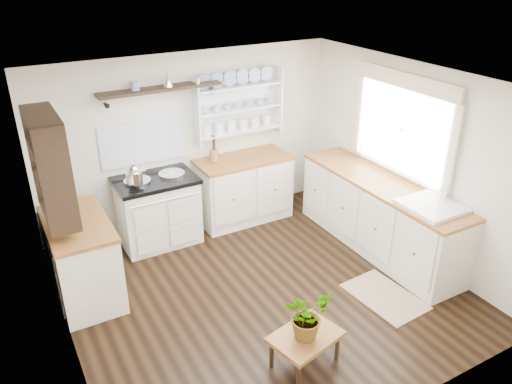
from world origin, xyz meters
The scene contains 19 objects.
floor centered at (0.00, 0.00, 0.00)m, with size 4.00×3.80×0.01m, color black.
wall_back centered at (0.00, 1.90, 1.15)m, with size 4.00×0.02×2.30m, color beige.
wall_right centered at (2.00, 0.00, 1.15)m, with size 0.02×3.80×2.30m, color beige.
wall_left centered at (-2.00, 0.00, 1.15)m, with size 0.02×3.80×2.30m, color beige.
ceiling centered at (0.00, 0.00, 2.30)m, with size 4.00×3.80×0.01m, color white.
window centered at (1.95, 0.15, 1.56)m, with size 0.08×1.55×1.22m.
aga_cooker centered at (-0.63, 1.57, 0.45)m, with size 0.99×0.69×0.91m.
back_cabinets centered at (0.60, 1.60, 0.46)m, with size 1.27×0.63×0.90m.
right_cabinets centered at (1.70, 0.10, 0.46)m, with size 0.62×2.43×0.90m.
belfast_sink centered at (1.70, -0.65, 0.80)m, with size 0.55×0.60×0.45m.
left_cabinets centered at (-1.70, 0.90, 0.46)m, with size 0.62×1.13×0.90m.
plate_rack centered at (0.65, 1.86, 1.56)m, with size 1.20×0.22×0.90m.
high_shelf centered at (-0.40, 1.78, 1.91)m, with size 1.50×0.29×0.16m.
left_shelving centered at (-1.84, 0.90, 1.55)m, with size 0.28×0.80×1.05m, color black.
kettle centered at (-0.91, 1.45, 1.05)m, with size 0.19×0.19×0.24m, color silver, non-canonical shape.
utensil_crock centered at (0.21, 1.68, 0.98)m, with size 0.12×0.12×0.14m, color #9C6639.
center_table centered at (-0.22, -1.11, 0.28)m, with size 0.69×0.56×0.33m.
potted_plant centered at (-0.22, -1.11, 0.55)m, with size 0.40×0.35×0.44m, color #3F7233.
floor_rug centered at (1.09, -0.74, 0.01)m, with size 0.55×0.85×0.02m, color #9C765A.
Camera 1 is at (-2.27, -3.87, 3.39)m, focal length 35.00 mm.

